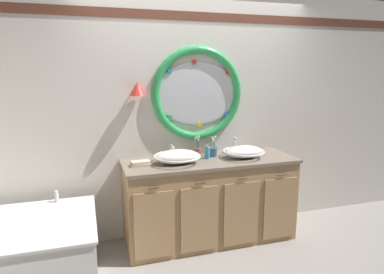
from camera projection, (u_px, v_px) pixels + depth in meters
The scene contains 12 objects.
ground_plane at pixel (214, 251), 3.45m from camera, with size 14.00×14.00×0.00m, color gray.
back_wall_assembly at pixel (196, 113), 3.73m from camera, with size 6.40×0.26×2.60m.
vanity_counter at pixel (210, 200), 3.61m from camera, with size 1.79×0.63×0.88m.
bathtub at pixel (3, 252), 2.77m from camera, with size 1.46×0.97×0.68m.
sink_basin_left at pixel (177, 156), 3.38m from camera, with size 0.47×0.47×0.13m.
sink_basin_right at pixel (244, 152), 3.59m from camera, with size 0.44×0.44×0.13m.
faucet_set_left at pixel (171, 152), 3.60m from camera, with size 0.24×0.15×0.14m.
faucet_set_right at pixel (234, 146), 3.81m from camera, with size 0.21×0.13×0.17m.
toothbrush_holder_left at pixel (197, 151), 3.65m from camera, with size 0.09×0.09×0.22m.
toothbrush_holder_right at pixel (214, 151), 3.64m from camera, with size 0.09×0.09×0.22m.
soap_dispenser at pixel (207, 153), 3.55m from camera, with size 0.05×0.06×0.15m.
folded_hand_towel at pixel (141, 163), 3.30m from camera, with size 0.19×0.11×0.05m.
Camera 1 is at (-1.15, -2.94, 1.81)m, focal length 32.12 mm.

